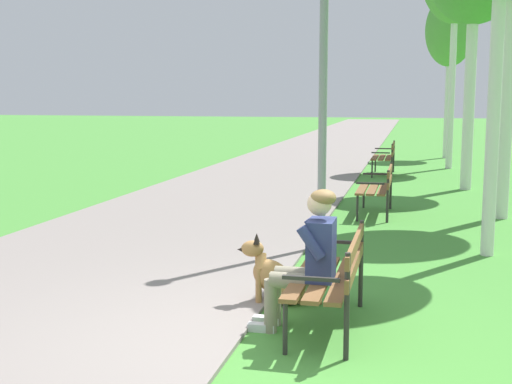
{
  "coord_description": "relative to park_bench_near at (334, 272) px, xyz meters",
  "views": [
    {
      "loc": [
        1.21,
        -5.08,
        2.03
      ],
      "look_at": [
        -0.6,
        2.66,
        0.9
      ],
      "focal_mm": 47.62,
      "sensor_mm": 36.0,
      "label": 1
    }
  ],
  "objects": [
    {
      "name": "park_bench_far",
      "position": [
        -0.08,
        12.0,
        0.0
      ],
      "size": [
        0.55,
        1.5,
        0.85
      ],
      "color": "brown",
      "rests_on": "ground"
    },
    {
      "name": "birch_tree_sixth",
      "position": [
        1.63,
        17.4,
        3.57
      ],
      "size": [
        1.57,
        1.37,
        5.3
      ],
      "color": "silver",
      "rests_on": "ground"
    },
    {
      "name": "paved_path",
      "position": [
        -2.88,
        23.34,
        -0.49
      ],
      "size": [
        4.34,
        60.0,
        0.04
      ],
      "primitive_type": "cube",
      "color": "gray",
      "rests_on": "ground"
    },
    {
      "name": "lamp_post_near",
      "position": [
        -0.52,
        3.04,
        1.68
      ],
      "size": [
        0.24,
        0.24,
        4.24
      ],
      "color": "gray",
      "rests_on": "ground"
    },
    {
      "name": "dog_shepherd",
      "position": [
        -0.62,
        0.57,
        -0.25
      ],
      "size": [
        0.83,
        0.37,
        0.71
      ],
      "color": "#B27F47",
      "rests_on": "ground"
    },
    {
      "name": "park_bench_mid",
      "position": [
        0.07,
        5.92,
        0.0
      ],
      "size": [
        0.55,
        1.5,
        0.85
      ],
      "color": "brown",
      "rests_on": "ground"
    },
    {
      "name": "park_bench_near",
      "position": [
        0.0,
        0.0,
        0.0
      ],
      "size": [
        0.55,
        1.5,
        0.85
      ],
      "color": "brown",
      "rests_on": "ground"
    },
    {
      "name": "person_seated_on_near_bench",
      "position": [
        -0.21,
        -0.11,
        0.17
      ],
      "size": [
        0.74,
        0.49,
        1.25
      ],
      "color": "gray",
      "rests_on": "ground"
    },
    {
      "name": "ground_plane",
      "position": [
        -0.56,
        -0.66,
        -0.51
      ],
      "size": [
        120.0,
        120.0,
        0.0
      ],
      "primitive_type": "plane",
      "color": "#478E38"
    }
  ]
}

